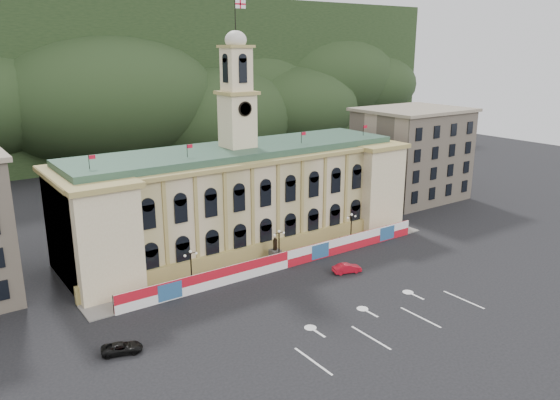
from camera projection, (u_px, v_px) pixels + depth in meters
ground at (360, 307)px, 66.11m from camera, size 260.00×260.00×0.00m
lane_markings at (390, 324)px, 62.18m from camera, size 26.00×10.00×0.02m
hill_ridge at (69, 86)px, 156.83m from camera, size 230.00×80.00×64.00m
city_hall at (240, 196)px, 85.73m from camera, size 56.20×17.60×37.10m
side_building_right at (411, 154)px, 111.79m from camera, size 21.00×17.00×18.60m
hoarding_fence at (287, 259)px, 77.66m from camera, size 50.00×0.44×2.50m
pavement at (276, 261)px, 80.05m from camera, size 56.00×5.50×0.16m
statue at (275, 254)px, 79.95m from camera, size 1.40×1.40×3.72m
lamp_left at (191, 265)px, 70.88m from camera, size 1.96×0.44×5.15m
lamp_center at (279, 244)px, 78.65m from camera, size 1.96×0.44×5.15m
lamp_right at (351, 226)px, 86.42m from camera, size 1.96×0.44×5.15m
red_sedan at (347, 268)px, 76.02m from camera, size 3.64×4.83×1.34m
black_suv at (122, 348)px, 56.05m from camera, size 4.38×5.29×1.15m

